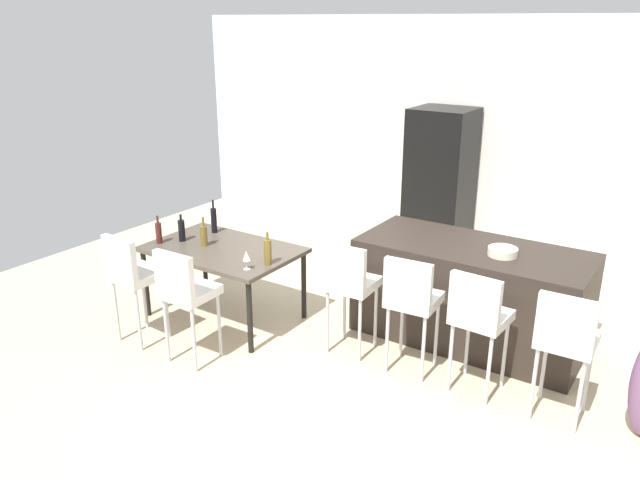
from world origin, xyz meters
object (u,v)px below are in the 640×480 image
dining_table (223,254)px  dining_chair_near (132,272)px  wine_bottle_middle (204,235)px  fruit_bowl (503,252)px  bar_chair_far (566,337)px  bar_chair_right (479,314)px  wine_glass_left (246,256)px  wine_bottle_far (182,230)px  wine_bottle_inner (268,252)px  wine_bottle_near (159,233)px  wine_bottle_right (214,220)px  dining_chair_far (185,289)px  bar_chair_middle (412,297)px  kitchen_island (470,293)px  bar_chair_left (349,281)px  refrigerator (440,183)px

dining_table → dining_chair_near: bearing=-111.6°
wine_bottle_middle → fruit_bowl: 2.81m
bar_chair_far → fruit_bowl: size_ratio=4.15×
bar_chair_right → wine_glass_left: bearing=-169.6°
dining_table → wine_bottle_far: bearing=-171.2°
wine_bottle_middle → wine_bottle_inner: bearing=-2.8°
dining_table → wine_bottle_near: 0.68m
wine_bottle_right → wine_glass_left: size_ratio=2.02×
dining_table → dining_chair_far: bearing=-68.5°
bar_chair_far → wine_bottle_right: wine_bottle_right is taller
wine_glass_left → fruit_bowl: bearing=30.4°
bar_chair_middle → wine_glass_left: 1.50m
kitchen_island → wine_bottle_inner: 1.90m
fruit_bowl → dining_chair_far: bearing=-142.0°
bar_chair_right → dining_chair_near: bearing=-162.5°
dining_table → fruit_bowl: size_ratio=5.79×
bar_chair_middle → bar_chair_far: size_ratio=1.00×
bar_chair_far → wine_bottle_right: 3.60m
bar_chair_far → dining_chair_far: bearing=-162.4°
kitchen_island → bar_chair_left: bearing=-133.6°
wine_bottle_near → wine_glass_left: size_ratio=1.63×
bar_chair_left → wine_glass_left: bearing=-156.5°
dining_chair_near → refrigerator: 3.97m
bar_chair_middle → bar_chair_far: 1.22m
bar_chair_middle → wine_bottle_far: bearing=-176.5°
bar_chair_right → wine_bottle_right: wine_bottle_right is taller
wine_bottle_middle → refrigerator: refrigerator is taller
bar_chair_right → wine_glass_left: size_ratio=6.03×
wine_bottle_inner → wine_bottle_right: size_ratio=0.88×
bar_chair_left → bar_chair_far: 1.81m
bar_chair_far → wine_bottle_inner: same height
dining_table → dining_chair_far: 0.90m
refrigerator → dining_table: bearing=-109.4°
bar_chair_middle → dining_table: 2.00m
bar_chair_middle → wine_bottle_inner: bearing=-172.8°
dining_table → wine_glass_left: wine_glass_left is taller
kitchen_island → bar_chair_far: bearing=-39.6°
wine_bottle_far → fruit_bowl: size_ratio=1.09×
kitchen_island → bar_chair_right: bearing=-66.5°
refrigerator → fruit_bowl: bearing=-54.5°
wine_bottle_middle → fruit_bowl: (2.66, 0.89, 0.11)m
bar_chair_right → refrigerator: size_ratio=0.57×
kitchen_island → bar_chair_right: size_ratio=1.95×
fruit_bowl → dining_chair_near: bearing=-149.2°
wine_bottle_near → bar_chair_far: bearing=4.8°
wine_bottle_inner → wine_glass_left: size_ratio=1.78×
bar_chair_right → wine_bottle_inner: same height
bar_chair_left → bar_chair_right: 1.16m
dining_table → wine_bottle_right: 0.53m
wine_glass_left → bar_chair_far: bearing=7.9°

